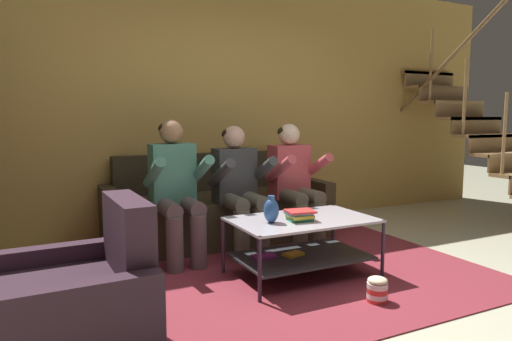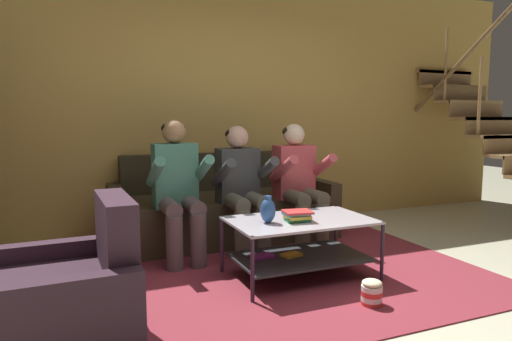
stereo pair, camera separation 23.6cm
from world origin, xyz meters
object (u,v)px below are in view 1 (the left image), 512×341
object	(u,v)px
person_seated_right	(295,179)
book_stack	(300,215)
couch	(217,211)
person_seated_left	(176,185)
coffee_table	(301,238)
vase	(271,210)
armchair	(75,306)
person_seated_middle	(239,184)
popcorn_tub	(377,290)

from	to	relation	value
person_seated_right	book_stack	distance (m)	0.98
couch	person_seated_right	xyz separation A→B (m)	(0.60, -0.58, 0.37)
person_seated_left	coffee_table	world-z (taller)	person_seated_left
person_seated_right	vase	size ratio (longest dim) A/B	5.77
person_seated_right	vase	world-z (taller)	person_seated_right
book_stack	coffee_table	bearing A→B (deg)	46.40
couch	person_seated_right	distance (m)	0.91
person_seated_left	coffee_table	bearing A→B (deg)	-45.99
coffee_table	armchair	xyz separation A→B (m)	(-1.72, -0.50, -0.04)
person_seated_left	book_stack	distance (m)	1.13
armchair	person_seated_middle	bearing A→B (deg)	40.14
person_seated_middle	book_stack	size ratio (longest dim) A/B	5.01
person_seated_middle	vase	bearing A→B (deg)	-97.05
person_seated_right	popcorn_tub	bearing A→B (deg)	-98.75
book_stack	armchair	distance (m)	1.74
coffee_table	popcorn_tub	size ratio (longest dim) A/B	6.03
person_seated_middle	person_seated_left	bearing A→B (deg)	179.47
person_seated_left	vase	distance (m)	0.96
person_seated_right	person_seated_left	bearing A→B (deg)	179.80
person_seated_left	popcorn_tub	bearing A→B (deg)	-56.86
person_seated_left	book_stack	xyz separation A→B (m)	(0.72, -0.85, -0.17)
coffee_table	person_seated_left	bearing A→B (deg)	134.01
book_stack	popcorn_tub	size ratio (longest dim) A/B	1.29
coffee_table	vase	distance (m)	0.37
person_seated_left	person_seated_middle	world-z (taller)	person_seated_left
armchair	coffee_table	bearing A→B (deg)	16.26
vase	book_stack	bearing A→B (deg)	-9.03
couch	book_stack	bearing A→B (deg)	-84.86
popcorn_tub	book_stack	bearing A→B (deg)	111.06
couch	person_seated_left	distance (m)	0.92
coffee_table	book_stack	size ratio (longest dim) A/B	4.69
couch	person_seated_left	world-z (taller)	person_seated_left
couch	popcorn_tub	size ratio (longest dim) A/B	12.21
person_seated_right	armchair	xyz separation A→B (m)	(-2.13, -1.30, -0.39)
vase	armchair	distance (m)	1.55
person_seated_middle	person_seated_right	world-z (taller)	person_seated_right
coffee_table	vase	world-z (taller)	vase
vase	armchair	xyz separation A→B (m)	(-1.44, -0.48, -0.30)
person_seated_middle	popcorn_tub	distance (m)	1.62
person_seated_middle	vase	xyz separation A→B (m)	(-0.10, -0.81, -0.09)
person_seated_left	vase	xyz separation A→B (m)	(0.50, -0.82, -0.11)
couch	person_seated_left	bearing A→B (deg)	-136.06
coffee_table	person_seated_middle	bearing A→B (deg)	102.62
vase	armchair	world-z (taller)	armchair
person_seated_right	coffee_table	world-z (taller)	person_seated_right
person_seated_middle	armchair	distance (m)	2.05
couch	book_stack	xyz separation A→B (m)	(0.13, -1.43, 0.22)
person_seated_left	popcorn_tub	xyz separation A→B (m)	(0.97, -1.48, -0.59)
person_seated_middle	armchair	world-z (taller)	person_seated_middle
couch	armchair	distance (m)	2.43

